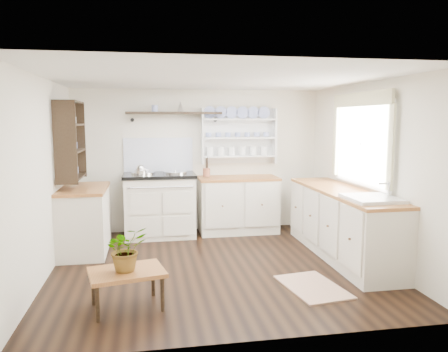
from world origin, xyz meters
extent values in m
cube|color=black|center=(0.00, 0.00, 0.00)|extent=(4.00, 3.80, 0.01)
cube|color=silver|center=(0.00, 1.90, 1.15)|extent=(4.00, 0.02, 2.30)
cube|color=silver|center=(2.00, 0.00, 1.15)|extent=(0.02, 3.80, 2.30)
cube|color=silver|center=(-2.00, 0.00, 1.15)|extent=(0.02, 3.80, 2.30)
cube|color=white|center=(0.00, 0.00, 2.30)|extent=(4.00, 3.80, 0.01)
cube|color=white|center=(1.96, 0.15, 1.50)|extent=(0.04, 1.40, 1.00)
cube|color=white|center=(1.94, 0.15, 1.50)|extent=(0.02, 1.50, 1.10)
cube|color=beige|center=(1.92, 0.15, 2.08)|extent=(0.04, 1.55, 0.18)
cube|color=silver|center=(-0.66, 1.57, 0.47)|extent=(1.06, 0.69, 0.94)
cube|color=black|center=(-0.66, 1.57, 0.96)|extent=(1.10, 0.73, 0.05)
cylinder|color=silver|center=(-0.90, 1.57, 1.00)|extent=(0.36, 0.36, 0.03)
cylinder|color=silver|center=(-0.41, 1.57, 1.00)|extent=(0.36, 0.36, 0.03)
cylinder|color=silver|center=(-0.66, 1.18, 0.83)|extent=(0.96, 0.02, 0.02)
cube|color=beige|center=(0.60, 1.60, 0.44)|extent=(1.25, 0.60, 0.88)
cube|color=brown|center=(0.60, 1.60, 0.88)|extent=(1.27, 0.63, 0.04)
cube|color=beige|center=(1.70, 0.10, 0.44)|extent=(0.60, 2.40, 0.88)
cube|color=brown|center=(1.70, 0.10, 0.88)|extent=(0.62, 2.43, 0.04)
cube|color=white|center=(1.70, -0.65, 0.80)|extent=(0.55, 0.60, 0.28)
cylinder|color=silver|center=(1.90, -0.65, 1.00)|extent=(0.02, 0.02, 0.22)
cube|color=beige|center=(-1.70, 0.90, 0.44)|extent=(0.60, 1.10, 0.88)
cube|color=brown|center=(-1.70, 0.90, 0.88)|extent=(0.62, 1.13, 0.04)
cube|color=white|center=(0.65, 1.88, 1.55)|extent=(1.20, 0.03, 0.90)
cube|color=white|center=(0.65, 1.79, 1.55)|extent=(1.20, 0.22, 0.02)
cylinder|color=navy|center=(0.65, 1.80, 1.82)|extent=(0.20, 0.02, 0.20)
cube|color=black|center=(-0.40, 1.77, 1.92)|extent=(1.50, 0.24, 0.04)
cone|color=black|center=(-1.05, 1.84, 1.81)|extent=(0.06, 0.20, 0.06)
cone|color=black|center=(0.25, 1.84, 1.81)|extent=(0.06, 0.20, 0.06)
cube|color=black|center=(-1.84, 0.90, 1.55)|extent=(0.28, 0.80, 1.05)
cylinder|color=#945036|center=(0.10, 1.68, 0.98)|extent=(0.11, 0.11, 0.13)
cube|color=brown|center=(-1.05, -1.06, 0.36)|extent=(0.79, 0.63, 0.04)
cylinder|color=black|center=(-1.30, -1.32, 0.17)|extent=(0.04, 0.04, 0.34)
cylinder|color=black|center=(-1.38, -0.93, 0.17)|extent=(0.04, 0.04, 0.34)
cylinder|color=black|center=(-0.72, -1.20, 0.17)|extent=(0.04, 0.04, 0.34)
cylinder|color=black|center=(-0.80, -0.80, 0.17)|extent=(0.04, 0.04, 0.34)
imported|color=#3F7233|center=(-1.05, -1.06, 0.59)|extent=(0.49, 0.47, 0.43)
cube|color=#977058|center=(0.92, -0.88, 0.01)|extent=(0.67, 0.92, 0.02)
camera|label=1|loc=(-0.82, -5.21, 1.82)|focal=35.00mm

